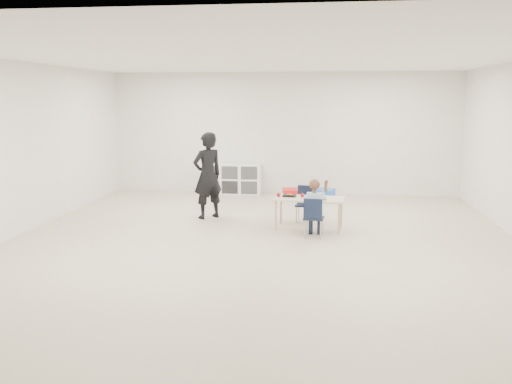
# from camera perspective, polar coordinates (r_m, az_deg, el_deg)

# --- Properties ---
(room) EXTENTS (9.00, 9.02, 2.80)m
(room) POSITION_cam_1_polar(r_m,az_deg,el_deg) (8.15, 0.58, 4.16)
(room) COLOR #B8AA8E
(room) RESTS_ON ground
(table) EXTENTS (1.24, 0.72, 0.54)m
(table) POSITION_cam_1_polar(r_m,az_deg,el_deg) (9.27, 5.59, -2.24)
(table) COLOR beige
(table) RESTS_ON ground
(chair_near) EXTENTS (0.35, 0.33, 0.65)m
(chair_near) POSITION_cam_1_polar(r_m,az_deg,el_deg) (8.74, 6.10, -2.66)
(chair_near) COLOR black
(chair_near) RESTS_ON ground
(chair_far) EXTENTS (0.35, 0.33, 0.65)m
(chair_far) POSITION_cam_1_polar(r_m,az_deg,el_deg) (9.78, 5.14, -1.30)
(chair_far) COLOR black
(chair_far) RESTS_ON ground
(child) EXTENTS (0.48, 0.48, 1.02)m
(child) POSITION_cam_1_polar(r_m,az_deg,el_deg) (8.70, 6.13, -1.45)
(child) COLOR #ABC6E8
(child) RESTS_ON chair_near
(lunch_tray_near) EXTENTS (0.24, 0.18, 0.03)m
(lunch_tray_near) POSITION_cam_1_polar(r_m,az_deg,el_deg) (9.26, 6.27, -0.49)
(lunch_tray_near) COLOR black
(lunch_tray_near) RESTS_ON table
(lunch_tray_far) EXTENTS (0.24, 0.18, 0.03)m
(lunch_tray_far) POSITION_cam_1_polar(r_m,az_deg,el_deg) (9.31, 3.54, -0.39)
(lunch_tray_far) COLOR black
(lunch_tray_far) RESTS_ON table
(milk_carton) EXTENTS (0.08, 0.08, 0.10)m
(milk_carton) POSITION_cam_1_polar(r_m,az_deg,el_deg) (9.07, 5.83, -0.48)
(milk_carton) COLOR white
(milk_carton) RESTS_ON table
(bread_roll) EXTENTS (0.09, 0.09, 0.07)m
(bread_roll) POSITION_cam_1_polar(r_m,az_deg,el_deg) (9.06, 7.13, -0.62)
(bread_roll) COLOR tan
(bread_roll) RESTS_ON table
(apple_near) EXTENTS (0.07, 0.07, 0.07)m
(apple_near) POSITION_cam_1_polar(r_m,az_deg,el_deg) (9.26, 4.90, -0.33)
(apple_near) COLOR maroon
(apple_near) RESTS_ON table
(apple_far) EXTENTS (0.07, 0.07, 0.07)m
(apple_far) POSITION_cam_1_polar(r_m,az_deg,el_deg) (9.27, 2.39, -0.30)
(apple_far) COLOR maroon
(apple_far) RESTS_ON table
(cubby_shelf) EXTENTS (1.40, 0.40, 0.70)m
(cubby_shelf) POSITION_cam_1_polar(r_m,az_deg,el_deg) (12.66, -2.63, 1.39)
(cubby_shelf) COLOR white
(cubby_shelf) RESTS_ON ground
(adult) EXTENTS (0.69, 0.67, 1.60)m
(adult) POSITION_cam_1_polar(r_m,az_deg,el_deg) (10.03, -5.12, 1.74)
(adult) COLOR black
(adult) RESTS_ON ground
(bin_red) EXTENTS (0.43, 0.51, 0.22)m
(bin_red) POSITION_cam_1_polar(r_m,az_deg,el_deg) (12.04, 3.74, -0.21)
(bin_red) COLOR red
(bin_red) RESTS_ON ground
(bin_yellow) EXTENTS (0.39, 0.47, 0.21)m
(bin_yellow) POSITION_cam_1_polar(r_m,az_deg,el_deg) (12.10, 6.22, -0.23)
(bin_yellow) COLOR yellow
(bin_yellow) RESTS_ON ground
(bin_blue) EXTENTS (0.47, 0.55, 0.23)m
(bin_blue) POSITION_cam_1_polar(r_m,az_deg,el_deg) (12.02, 7.26, -0.26)
(bin_blue) COLOR blue
(bin_blue) RESTS_ON ground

